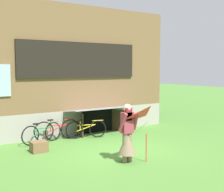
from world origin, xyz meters
TOP-DOWN VIEW (x-y plane):
  - ground_plane at (0.00, 0.00)m, footprint 60.00×60.00m
  - log_house at (-0.00, 5.34)m, footprint 8.40×5.79m
  - person at (-0.48, -0.90)m, footprint 0.61×0.53m
  - kite at (-0.06, -1.42)m, footprint 0.92×0.96m
  - bicycle_yellow at (-0.12, 2.31)m, footprint 1.50×0.54m
  - bicycle_red at (-1.16, 2.61)m, footprint 1.75×0.17m
  - bicycle_green at (-1.79, 2.49)m, footprint 1.60×0.45m
  - wooden_crate at (-2.26, 1.44)m, footprint 0.50×0.42m

SIDE VIEW (x-z plane):
  - ground_plane at x=0.00m, z-range 0.00..0.00m
  - wooden_crate at x=-2.26m, z-range 0.00..0.34m
  - bicycle_yellow at x=-0.12m, z-range -0.01..0.71m
  - bicycle_green at x=-1.79m, z-range -0.01..0.74m
  - bicycle_red at x=-1.16m, z-range -0.01..0.78m
  - person at x=-0.48m, z-range -0.13..1.53m
  - kite at x=-0.06m, z-range 0.51..2.03m
  - log_house at x=0.00m, z-range 0.00..5.14m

